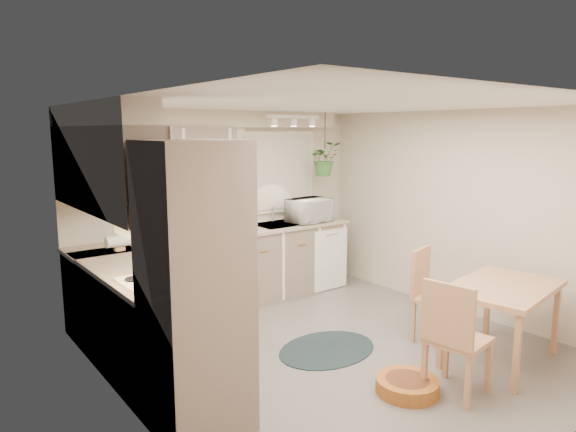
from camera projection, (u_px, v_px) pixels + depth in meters
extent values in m
plane|color=#69645C|center=(333.00, 350.00, 5.10)|extent=(4.20, 4.20, 0.00)
plane|color=white|center=(337.00, 104.00, 4.70)|extent=(4.20, 4.20, 0.00)
cube|color=beige|center=(224.00, 207.00, 6.55)|extent=(4.00, 0.04, 2.40)
cube|color=beige|center=(558.00, 284.00, 3.25)|extent=(4.00, 0.04, 2.40)
cube|color=beige|center=(130.00, 265.00, 3.71)|extent=(0.04, 4.20, 2.40)
cube|color=beige|center=(460.00, 212.00, 6.09)|extent=(0.04, 4.20, 2.40)
cube|color=gray|center=(132.00, 319.00, 4.70)|extent=(0.60, 1.85, 0.90)
cube|color=gray|center=(223.00, 271.00, 6.32)|extent=(3.60, 0.60, 0.90)
cube|color=tan|center=(130.00, 270.00, 4.63)|extent=(0.64, 1.89, 0.04)
cube|color=tan|center=(223.00, 234.00, 6.24)|extent=(3.64, 0.64, 0.04)
cube|color=gray|center=(195.00, 289.00, 3.63)|extent=(0.65, 0.65, 2.10)
cube|color=white|center=(234.00, 281.00, 3.82)|extent=(0.02, 0.56, 0.58)
cube|color=gray|center=(105.00, 169.00, 4.50)|extent=(0.35, 2.00, 0.75)
cube|color=gray|center=(153.00, 161.00, 5.72)|extent=(2.00, 0.35, 0.75)
cube|color=beige|center=(98.00, 114.00, 4.40)|extent=(0.30, 2.00, 0.20)
cube|color=beige|center=(214.00, 119.00, 6.13)|extent=(3.60, 0.30, 0.20)
cube|color=white|center=(156.00, 282.00, 4.18)|extent=(0.52, 0.58, 0.02)
cube|color=white|center=(152.00, 227.00, 4.09)|extent=(0.40, 0.60, 0.14)
cube|color=white|center=(270.00, 173.00, 6.88)|extent=(1.40, 0.02, 1.00)
cube|color=silver|center=(269.00, 173.00, 6.89)|extent=(1.50, 0.02, 1.10)
cube|color=#AEB1B6|center=(282.00, 227.00, 6.78)|extent=(0.70, 0.48, 0.10)
cube|color=white|center=(331.00, 260.00, 6.97)|extent=(0.58, 0.02, 0.83)
cube|color=white|center=(294.00, 117.00, 6.35)|extent=(0.80, 0.04, 0.04)
cylinder|color=#DBBD4D|center=(234.00, 129.00, 6.46)|extent=(0.30, 0.03, 0.30)
cube|color=tan|center=(500.00, 323.00, 4.82)|extent=(1.30, 0.98, 0.74)
cube|color=tan|center=(458.00, 336.00, 4.21)|extent=(0.53, 0.53, 0.99)
cube|color=tan|center=(438.00, 296.00, 5.27)|extent=(0.55, 0.55, 0.96)
ellipsoid|color=black|center=(327.00, 349.00, 5.12)|extent=(1.14, 0.90, 0.01)
cylinder|color=#AC5C22|center=(407.00, 386.00, 4.27)|extent=(0.55, 0.55, 0.12)
imported|color=white|center=(309.00, 208.00, 6.89)|extent=(0.61, 0.38, 0.39)
imported|color=white|center=(252.00, 222.00, 6.67)|extent=(0.12, 0.18, 0.08)
imported|color=#366D2B|center=(325.00, 163.00, 6.95)|extent=(0.54, 0.57, 0.36)
cube|color=black|center=(172.00, 225.00, 5.82)|extent=(0.19, 0.22, 0.31)
cube|color=#AEB1B6|center=(173.00, 231.00, 5.86)|extent=(0.30, 0.19, 0.18)
cube|color=tan|center=(215.00, 224.00, 6.22)|extent=(0.10, 0.10, 0.20)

